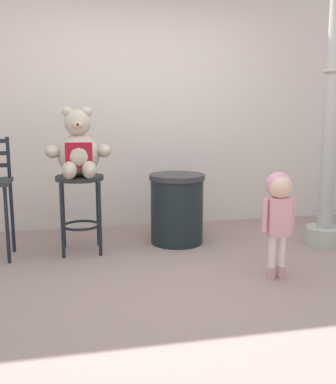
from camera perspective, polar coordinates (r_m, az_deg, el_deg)
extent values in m
plane|color=gray|center=(3.36, 0.82, -12.18)|extent=(24.00, 24.00, 0.00)
cube|color=beige|center=(5.12, -4.32, 15.10)|extent=(6.79, 0.30, 3.43)
cylinder|color=#252828|center=(4.08, -11.46, 1.83)|extent=(0.44, 0.44, 0.04)
cylinder|color=black|center=(3.99, -13.61, -3.72)|extent=(0.03, 0.03, 0.68)
cylinder|color=black|center=(3.99, -8.88, -3.54)|extent=(0.03, 0.03, 0.68)
cylinder|color=black|center=(4.31, -13.50, -2.68)|extent=(0.03, 0.03, 0.68)
cylinder|color=black|center=(4.31, -9.13, -2.51)|extent=(0.03, 0.03, 0.68)
torus|color=black|center=(4.17, -11.24, -4.27)|extent=(0.35, 0.35, 0.02)
sphere|color=#B4A691|center=(4.06, -11.56, 4.74)|extent=(0.38, 0.38, 0.38)
cube|color=maroon|center=(3.90, -11.54, 4.67)|extent=(0.23, 0.03, 0.23)
sphere|color=#B4A691|center=(4.04, -11.71, 8.83)|extent=(0.24, 0.24, 0.24)
ellipsoid|color=tan|center=(3.94, -11.69, 8.59)|extent=(0.10, 0.07, 0.07)
sphere|color=black|center=(3.91, -11.69, 8.61)|extent=(0.03, 0.03, 0.03)
sphere|color=#B4A691|center=(4.04, -12.95, 10.12)|extent=(0.09, 0.09, 0.09)
sphere|color=#B4A691|center=(4.04, -10.57, 10.21)|extent=(0.09, 0.09, 0.09)
ellipsoid|color=#B4A691|center=(4.03, -14.83, 5.11)|extent=(0.13, 0.21, 0.12)
ellipsoid|color=#B4A691|center=(4.03, -8.32, 5.35)|extent=(0.13, 0.21, 0.12)
ellipsoid|color=#B4A691|center=(3.89, -12.73, 2.79)|extent=(0.13, 0.32, 0.15)
ellipsoid|color=#B4A691|center=(3.89, -10.23, 2.88)|extent=(0.13, 0.32, 0.15)
cylinder|color=#C49290|center=(3.58, 13.30, -10.19)|extent=(0.07, 0.07, 0.10)
cylinder|color=silver|center=(3.53, 13.41, -7.53)|extent=(0.05, 0.05, 0.25)
cylinder|color=#C49290|center=(3.62, 14.50, -10.04)|extent=(0.07, 0.07, 0.10)
cylinder|color=silver|center=(3.56, 14.63, -7.41)|extent=(0.05, 0.05, 0.25)
cube|color=pink|center=(3.47, 14.22, -3.14)|extent=(0.17, 0.10, 0.30)
cylinder|color=pink|center=(3.42, 12.54, -3.01)|extent=(0.04, 0.04, 0.25)
cylinder|color=pink|center=(3.52, 15.87, -2.79)|extent=(0.04, 0.04, 0.25)
sphere|color=#D8B293|center=(3.43, 14.39, 0.70)|extent=(0.18, 0.18, 0.18)
sphere|color=pink|center=(3.44, 14.23, 0.91)|extent=(0.20, 0.20, 0.20)
cylinder|color=black|center=(4.35, 1.17, -2.51)|extent=(0.52, 0.52, 0.64)
cylinder|color=#2D2D33|center=(4.29, 1.19, 1.99)|extent=(0.55, 0.55, 0.05)
cylinder|color=#A8AD9E|center=(4.59, 19.61, -5.41)|extent=(0.35, 0.35, 0.18)
cylinder|color=#A4A29D|center=(4.44, 20.75, 12.78)|extent=(0.15, 0.15, 2.70)
torus|color=#ADA89E|center=(4.45, 20.86, 14.51)|extent=(0.20, 0.20, 0.04)
cylinder|color=black|center=(4.00, -20.24, -4.10)|extent=(0.03, 0.03, 0.67)
cylinder|color=black|center=(4.31, -19.65, -3.05)|extent=(0.03, 0.03, 0.67)
cylinder|color=black|center=(4.22, -20.10, 4.30)|extent=(0.03, 0.03, 0.37)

